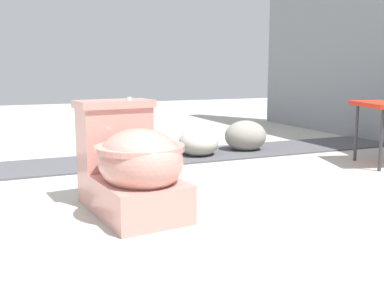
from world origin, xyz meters
TOP-DOWN VIEW (x-y plane):
  - ground_plane at (0.00, 0.00)m, footprint 14.00×14.00m
  - gravel_strip at (-1.22, 0.50)m, footprint 0.56×8.00m
  - toilet at (-0.07, 0.12)m, footprint 0.67×0.45m
  - boulder_near at (-1.20, 0.95)m, footprint 0.42×0.41m
  - boulder_far at (-1.24, 1.39)m, footprint 0.38×0.41m

SIDE VIEW (x-z plane):
  - ground_plane at x=0.00m, z-range 0.00..0.00m
  - gravel_strip at x=-1.22m, z-range 0.00..0.01m
  - boulder_near at x=-1.20m, z-range 0.00..0.20m
  - boulder_far at x=-1.24m, z-range 0.00..0.25m
  - toilet at x=-0.07m, z-range -0.04..0.48m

